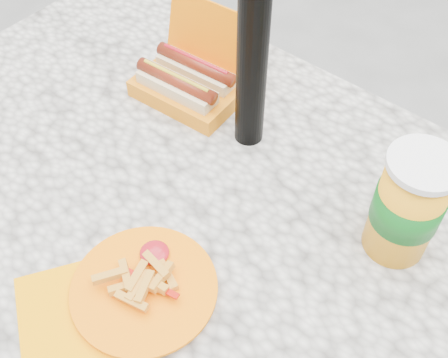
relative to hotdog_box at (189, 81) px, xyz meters
The scene contains 4 objects.
picnic_table 0.27m from the hotdog_box, 48.71° to the right, with size 1.20×0.80×0.75m.
hotdog_box is the anchor object (origin of this frame).
fries_plate 0.42m from the hotdog_box, 58.01° to the right, with size 0.27×0.30×0.04m.
soda_cup 0.47m from the hotdog_box, ahead, with size 0.10×0.10×0.19m.
Camera 1 is at (0.41, -0.41, 1.47)m, focal length 45.00 mm.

